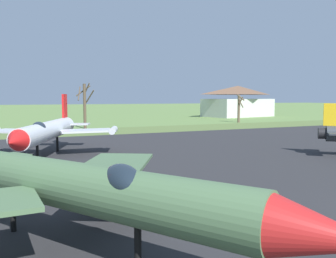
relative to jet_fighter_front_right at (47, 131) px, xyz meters
name	(u,v)px	position (x,y,z in m)	size (l,w,h in m)	color
asphalt_apron	(225,162)	(13.30, -9.10, -2.47)	(105.10, 52.21, 0.05)	#28282B
grass_verge_strip	(116,131)	(13.30, 23.01, -2.46)	(165.10, 12.00, 0.06)	#566C37
jet_fighter_front_right	(47,131)	(0.00, 0.00, 0.00)	(12.42, 16.78, 5.89)	silver
info_placard_front_right	(9,169)	(-3.40, -8.18, -1.80)	(0.63, 0.42, 1.07)	black
jet_fighter_rear_center	(74,185)	(-1.55, -21.87, -0.01)	(13.39, 16.56, 6.19)	#4C6B47
bare_tree_left_of_center	(85,104)	(9.79, 30.17, 1.98)	(3.04, 2.30, 8.15)	brown
bare_tree_center	(239,107)	(44.15, 31.31, 0.92)	(1.96, 1.99, 6.28)	brown
visitor_building	(238,102)	(59.28, 52.78, 1.91)	(21.88, 14.88, 9.00)	beige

